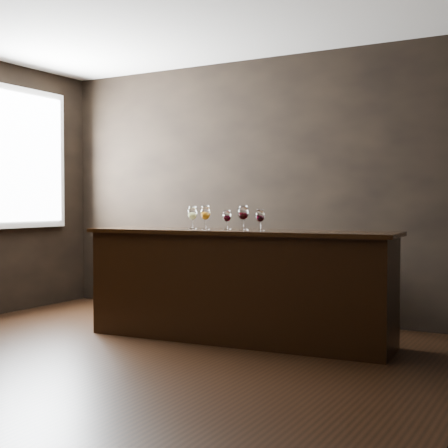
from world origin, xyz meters
The scene contains 10 objects.
ground centered at (0.00, 0.00, 0.00)m, with size 5.00×5.00×0.00m, color black.
room_shell centered at (-0.23, 0.11, 1.81)m, with size 5.02×4.52×2.81m.
bar_counter centered at (0.42, 1.05, 0.48)m, with size 2.74×0.59×0.96m, color black.
bar_top centered at (0.42, 1.05, 0.98)m, with size 2.83×0.66×0.04m, color black.
back_bar_shelf centered at (-0.61, 2.03, 0.41)m, with size 2.25×0.40×0.81m, color black.
glass_white centered at (-0.08, 1.07, 1.14)m, with size 0.09×0.09×0.21m.
glass_amber centered at (0.08, 1.04, 1.14)m, with size 0.09×0.09×0.22m.
glass_red_a centered at (0.28, 1.09, 1.11)m, with size 0.07×0.07×0.17m.
glass_red_b centered at (0.45, 1.09, 1.14)m, with size 0.09×0.09×0.22m.
glass_red_c centered at (0.64, 1.04, 1.12)m, with size 0.08×0.08×0.19m.
Camera 1 is at (3.05, -3.85, 1.24)m, focal length 50.00 mm.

